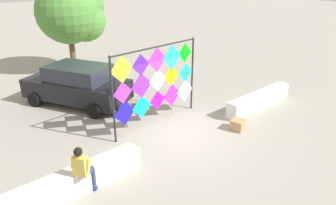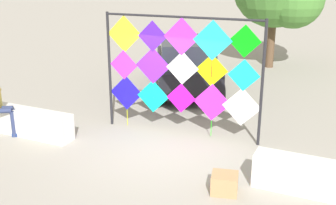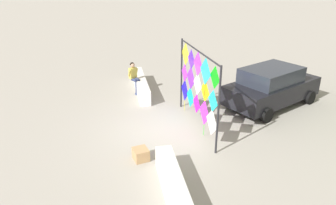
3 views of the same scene
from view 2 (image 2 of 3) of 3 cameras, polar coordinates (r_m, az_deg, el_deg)
The scene contains 6 objects.
ground at distance 9.83m, azimuth -1.15°, elevation -6.95°, with size 120.00×120.00×0.00m, color #9E998E.
plaza_ledge_left at distance 11.79m, azimuth -20.78°, elevation -2.02°, with size 3.88×0.50×0.67m, color silver.
kite_display_rack at distance 10.40m, azimuth 1.74°, elevation 4.95°, with size 4.02×0.36×3.02m.
seated_vendor at distance 11.30m, azimuth -21.65°, elevation 0.03°, with size 0.73×0.66×1.52m.
parked_car at distance 14.51m, azimuth 2.49°, elevation 5.16°, with size 3.75×4.92×1.76m.
cardboard_box_large at distance 8.29m, azimuth 7.62°, elevation -10.75°, with size 0.50×0.45×0.38m, color tan.
Camera 2 is at (3.89, -7.99, 4.20)m, focal length 45.25 mm.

